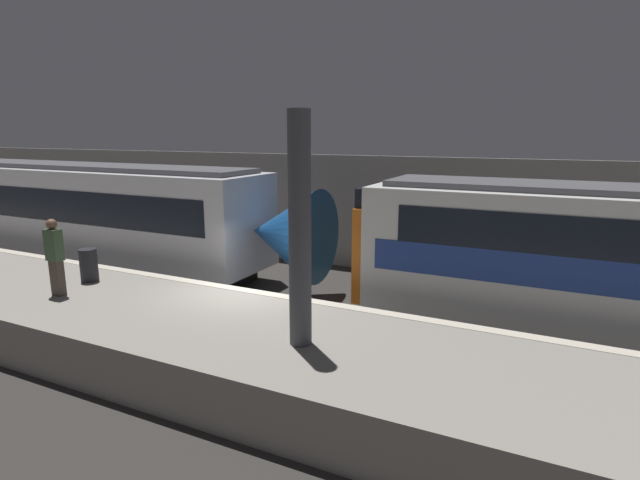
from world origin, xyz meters
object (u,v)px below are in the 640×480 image
object	(u,v)px
train_modern	(77,213)
person_waiting	(55,255)
trash_bin	(89,265)
support_pillar_near	(300,232)

from	to	relation	value
train_modern	person_waiting	distance (m)	7.45
train_modern	person_waiting	bearing A→B (deg)	-41.97
train_modern	trash_bin	bearing A→B (deg)	-36.42
support_pillar_near	person_waiting	size ratio (longest dim) A/B	2.28
train_modern	trash_bin	xyz separation A→B (m)	(5.23, -3.85, -0.41)
person_waiting	train_modern	bearing A→B (deg)	138.03
person_waiting	trash_bin	size ratio (longest dim) A/B	2.15
support_pillar_near	train_modern	xyz separation A→B (m)	(-11.98, 4.89, -1.24)
train_modern	person_waiting	xyz separation A→B (m)	(5.54, -4.98, 0.14)
train_modern	trash_bin	distance (m)	6.51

